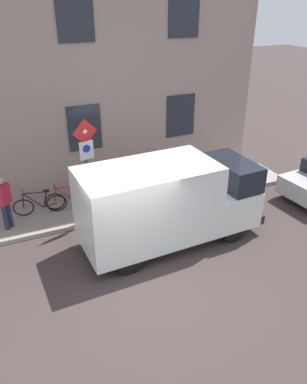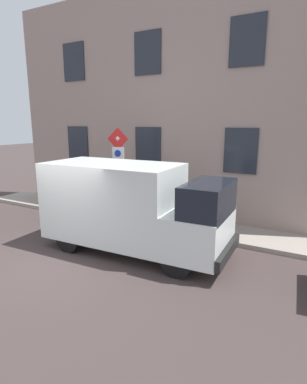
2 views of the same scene
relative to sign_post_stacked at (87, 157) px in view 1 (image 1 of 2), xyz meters
name	(u,v)px [view 1 (image 1 of 2)]	position (x,y,z in m)	size (l,w,h in m)	color
ground_plane	(140,280)	(-3.26, -0.36, -2.29)	(80.00, 80.00, 0.00)	#413433
sidewalk_slab	(97,209)	(0.63, -0.36, -2.22)	(1.70, 14.87, 0.14)	gray
building_facade	(78,79)	(1.83, -0.36, 1.92)	(0.75, 12.87, 8.42)	gray
sign_post_stacked	(87,157)	(0.00, 0.00, 0.00)	(0.19, 0.55, 3.19)	#474C47
delivery_van	(167,202)	(-1.92, -1.76, -0.95)	(2.21, 5.40, 2.50)	white
bicycle_green	(128,187)	(0.93, -1.58, -1.78)	(0.48, 1.71, 0.89)	black
bicycle_orange	(100,193)	(0.93, -0.57, -1.78)	(0.46, 1.71, 0.89)	black
bicycle_red	(71,198)	(0.93, 0.44, -1.78)	(0.47, 1.71, 0.89)	black
bicycle_black	(40,204)	(0.93, 1.46, -1.78)	(0.48, 1.72, 0.89)	black
pedestrian	(4,201)	(0.51, 2.49, -1.22)	(0.47, 0.46, 1.72)	#262B47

